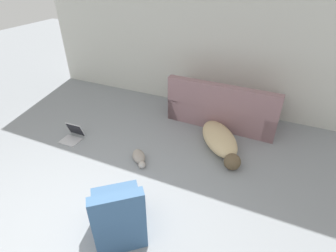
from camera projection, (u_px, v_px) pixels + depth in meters
The scene contains 6 objects.
wall_back at pixel (190, 43), 5.08m from camera, with size 6.54×0.06×2.53m.
couch at pixel (223, 109), 4.88m from camera, with size 1.97×0.84×0.86m.
dog at pixel (220, 140), 4.25m from camera, with size 0.98×1.30×0.29m.
cat at pixel (139, 157), 4.00m from camera, with size 0.39×0.40×0.14m.
laptop_open at pixel (73, 134), 4.51m from camera, with size 0.33×0.35×0.26m.
side_chair at pixel (119, 216), 2.84m from camera, with size 0.79×0.80×0.80m.
Camera 1 is at (1.73, -1.00, 2.61)m, focal length 28.00 mm.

